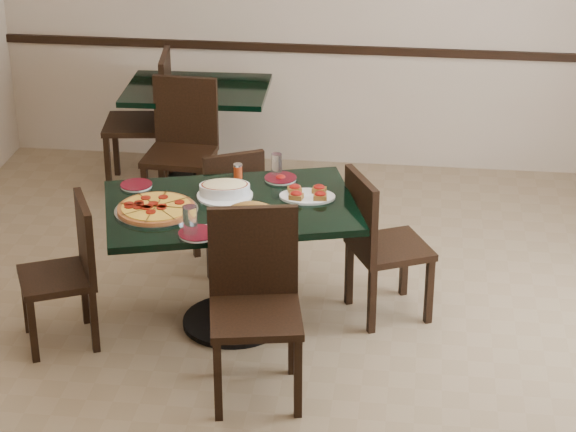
# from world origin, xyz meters

# --- Properties ---
(floor) EXTENTS (5.50, 5.50, 0.00)m
(floor) POSITION_xyz_m (0.00, 0.00, 0.00)
(floor) COLOR brown
(floor) RESTS_ON ground
(room_shell) EXTENTS (5.50, 5.50, 5.50)m
(room_shell) POSITION_xyz_m (1.02, 1.73, 1.17)
(room_shell) COLOR white
(room_shell) RESTS_ON floor
(main_table) EXTENTS (1.54, 1.21, 0.75)m
(main_table) POSITION_xyz_m (-0.35, 0.24, 0.57)
(main_table) COLOR black
(main_table) RESTS_ON floor
(back_table) EXTENTS (1.02, 0.76, 0.75)m
(back_table) POSITION_xyz_m (-0.93, 2.19, 0.52)
(back_table) COLOR black
(back_table) RESTS_ON floor
(chair_far) EXTENTS (0.51, 0.51, 0.81)m
(chair_far) POSITION_xyz_m (-0.48, 0.92, 0.45)
(chair_far) COLOR black
(chair_far) RESTS_ON floor
(chair_near) EXTENTS (0.53, 0.53, 0.97)m
(chair_near) POSITION_xyz_m (-0.13, -0.37, 0.55)
(chair_near) COLOR black
(chair_near) RESTS_ON floor
(chair_right) EXTENTS (0.55, 0.55, 0.88)m
(chair_right) POSITION_xyz_m (0.44, 0.44, 0.49)
(chair_right) COLOR black
(chair_right) RESTS_ON floor
(chair_left) EXTENTS (0.52, 0.52, 0.83)m
(chair_left) POSITION_xyz_m (-1.20, -0.03, 0.46)
(chair_left) COLOR black
(chair_left) RESTS_ON floor
(back_chair_near) EXTENTS (0.47, 0.47, 0.95)m
(back_chair_near) POSITION_xyz_m (-0.94, 1.71, 0.53)
(back_chair_near) COLOR black
(back_chair_near) RESTS_ON floor
(back_chair_left) EXTENTS (0.52, 0.52, 0.99)m
(back_chair_left) POSITION_xyz_m (-1.26, 2.14, 0.56)
(back_chair_left) COLOR black
(back_chair_left) RESTS_ON floor
(pepperoni_pizza) EXTENTS (0.45, 0.45, 0.04)m
(pepperoni_pizza) POSITION_xyz_m (-0.73, 0.10, 0.77)
(pepperoni_pizza) COLOR silver
(pepperoni_pizza) RESTS_ON main_table
(lasagna_casserole) EXTENTS (0.31, 0.31, 0.09)m
(lasagna_casserole) POSITION_xyz_m (-0.40, 0.34, 0.80)
(lasagna_casserole) COLOR silver
(lasagna_casserole) RESTS_ON main_table
(bread_basket) EXTENTS (0.24, 0.17, 0.10)m
(bread_basket) POSITION_xyz_m (-0.21, 0.08, 0.79)
(bread_basket) COLOR brown
(bread_basket) RESTS_ON main_table
(bruschetta_platter) EXTENTS (0.32, 0.23, 0.05)m
(bruschetta_platter) POSITION_xyz_m (0.05, 0.38, 0.77)
(bruschetta_platter) COLOR silver
(bruschetta_platter) RESTS_ON main_table
(side_plate_near) EXTENTS (0.20, 0.20, 0.02)m
(side_plate_near) POSITION_xyz_m (-0.46, -0.16, 0.76)
(side_plate_near) COLOR silver
(side_plate_near) RESTS_ON main_table
(side_plate_far_r) EXTENTS (0.19, 0.19, 0.03)m
(side_plate_far_r) POSITION_xyz_m (-0.13, 0.61, 0.76)
(side_plate_far_r) COLOR silver
(side_plate_far_r) RESTS_ON main_table
(side_plate_far_l) EXTENTS (0.18, 0.18, 0.02)m
(side_plate_far_l) POSITION_xyz_m (-0.92, 0.42, 0.76)
(side_plate_far_l) COLOR silver
(side_plate_far_l) RESTS_ON main_table
(napkin_setting) EXTENTS (0.19, 0.19, 0.01)m
(napkin_setting) POSITION_xyz_m (-0.45, -0.12, 0.75)
(napkin_setting) COLOR white
(napkin_setting) RESTS_ON main_table
(water_glass_a) EXTENTS (0.06, 0.06, 0.13)m
(water_glass_a) POSITION_xyz_m (-0.16, 0.67, 0.82)
(water_glass_a) COLOR white
(water_glass_a) RESTS_ON main_table
(water_glass_b) EXTENTS (0.07, 0.07, 0.16)m
(water_glass_b) POSITION_xyz_m (-0.49, -0.16, 0.83)
(water_glass_b) COLOR white
(water_glass_b) RESTS_ON main_table
(pepper_shaker) EXTENTS (0.05, 0.05, 0.09)m
(pepper_shaker) POSITION_xyz_m (-0.37, 0.60, 0.80)
(pepper_shaker) COLOR #B24413
(pepper_shaker) RESTS_ON main_table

